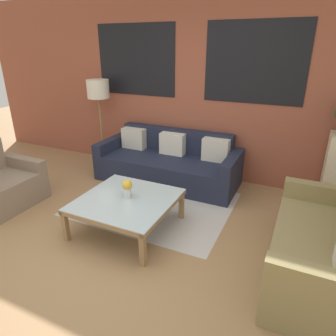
{
  "coord_description": "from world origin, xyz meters",
  "views": [
    {
      "loc": [
        1.72,
        -2.06,
        2.03
      ],
      "look_at": [
        0.2,
        1.2,
        0.55
      ],
      "focal_mm": 32.0,
      "sensor_mm": 36.0,
      "label": 1
    }
  ],
  "objects_px": {
    "settee_vintage": "(325,250)",
    "floor_lamp": "(98,93)",
    "couch_dark": "(169,164)",
    "flower_vase": "(127,187)",
    "coffee_table": "(126,202)"
  },
  "relations": [
    {
      "from": "couch_dark",
      "to": "coffee_table",
      "type": "bearing_deg",
      "value": -84.27
    },
    {
      "from": "couch_dark",
      "to": "floor_lamp",
      "type": "xyz_separation_m",
      "value": [
        -1.35,
        0.12,
        1.01
      ]
    },
    {
      "from": "settee_vintage",
      "to": "couch_dark",
      "type": "bearing_deg",
      "value": 147.97
    },
    {
      "from": "settee_vintage",
      "to": "floor_lamp",
      "type": "distance_m",
      "value": 4.0
    },
    {
      "from": "flower_vase",
      "to": "couch_dark",
      "type": "bearing_deg",
      "value": 95.97
    },
    {
      "from": "settee_vintage",
      "to": "coffee_table",
      "type": "distance_m",
      "value": 2.07
    },
    {
      "from": "couch_dark",
      "to": "coffee_table",
      "type": "xyz_separation_m",
      "value": [
        0.15,
        -1.46,
        0.06
      ]
    },
    {
      "from": "settee_vintage",
      "to": "flower_vase",
      "type": "relative_size",
      "value": 7.39
    },
    {
      "from": "floor_lamp",
      "to": "flower_vase",
      "type": "xyz_separation_m",
      "value": [
        1.5,
        -1.55,
        -0.76
      ]
    },
    {
      "from": "settee_vintage",
      "to": "floor_lamp",
      "type": "xyz_separation_m",
      "value": [
        -3.57,
        1.51,
        0.98
      ]
    },
    {
      "from": "couch_dark",
      "to": "flower_vase",
      "type": "distance_m",
      "value": 1.46
    },
    {
      "from": "couch_dark",
      "to": "floor_lamp",
      "type": "height_order",
      "value": "floor_lamp"
    },
    {
      "from": "coffee_table",
      "to": "flower_vase",
      "type": "distance_m",
      "value": 0.18
    },
    {
      "from": "coffee_table",
      "to": "flower_vase",
      "type": "xyz_separation_m",
      "value": [
        0.0,
        0.03,
        0.18
      ]
    },
    {
      "from": "floor_lamp",
      "to": "flower_vase",
      "type": "height_order",
      "value": "floor_lamp"
    }
  ]
}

